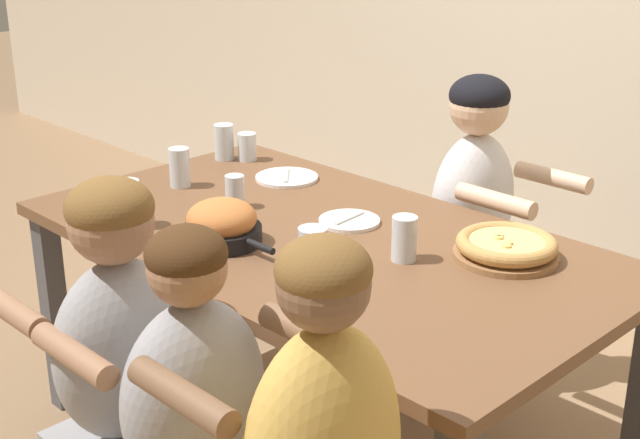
{
  "coord_description": "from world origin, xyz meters",
  "views": [
    {
      "loc": [
        1.75,
        -1.73,
        1.75
      ],
      "look_at": [
        0.0,
        0.0,
        0.82
      ],
      "focal_mm": 50.0,
      "sensor_mm": 36.0,
      "label": 1
    }
  ],
  "objects_px": {
    "drinking_glass_d": "(313,252)",
    "drinking_glass_g": "(128,206)",
    "empty_plate_b": "(349,221)",
    "drinking_glass_e": "(224,144)",
    "empty_plate_a": "(287,178)",
    "drinking_glass_c": "(404,239)",
    "diner_near_center": "(126,405)",
    "drinking_glass_f": "(235,193)",
    "skillet_bowl": "(222,225)",
    "drinking_glass_b": "(180,169)",
    "diner_far_center": "(471,245)",
    "drinking_glass_a": "(247,148)",
    "pizza_board_main": "(506,247)"
  },
  "relations": [
    {
      "from": "drinking_glass_a",
      "to": "drinking_glass_b",
      "type": "height_order",
      "value": "drinking_glass_b"
    },
    {
      "from": "pizza_board_main",
      "to": "skillet_bowl",
      "type": "height_order",
      "value": "skillet_bowl"
    },
    {
      "from": "drinking_glass_e",
      "to": "drinking_glass_f",
      "type": "height_order",
      "value": "drinking_glass_e"
    },
    {
      "from": "empty_plate_b",
      "to": "drinking_glass_e",
      "type": "height_order",
      "value": "drinking_glass_e"
    },
    {
      "from": "diner_near_center",
      "to": "empty_plate_b",
      "type": "bearing_deg",
      "value": 3.24
    },
    {
      "from": "drinking_glass_g",
      "to": "drinking_glass_a",
      "type": "bearing_deg",
      "value": 111.04
    },
    {
      "from": "drinking_glass_g",
      "to": "diner_far_center",
      "type": "xyz_separation_m",
      "value": [
        0.5,
        1.09,
        -0.3
      ]
    },
    {
      "from": "pizza_board_main",
      "to": "diner_near_center",
      "type": "bearing_deg",
      "value": -114.86
    },
    {
      "from": "diner_far_center",
      "to": "drinking_glass_d",
      "type": "bearing_deg",
      "value": 8.42
    },
    {
      "from": "drinking_glass_g",
      "to": "empty_plate_a",
      "type": "bearing_deg",
      "value": 89.56
    },
    {
      "from": "drinking_glass_b",
      "to": "drinking_glass_d",
      "type": "xyz_separation_m",
      "value": [
        0.84,
        -0.18,
        -0.01
      ]
    },
    {
      "from": "drinking_glass_b",
      "to": "drinking_glass_e",
      "type": "height_order",
      "value": "same"
    },
    {
      "from": "drinking_glass_b",
      "to": "drinking_glass_e",
      "type": "bearing_deg",
      "value": 114.62
    },
    {
      "from": "pizza_board_main",
      "to": "drinking_glass_b",
      "type": "xyz_separation_m",
      "value": [
        -1.15,
        -0.27,
        0.03
      ]
    },
    {
      "from": "diner_near_center",
      "to": "skillet_bowl",
      "type": "bearing_deg",
      "value": 22.2
    },
    {
      "from": "empty_plate_b",
      "to": "diner_near_center",
      "type": "height_order",
      "value": "diner_near_center"
    },
    {
      "from": "skillet_bowl",
      "to": "drinking_glass_a",
      "type": "bearing_deg",
      "value": 134.55
    },
    {
      "from": "empty_plate_a",
      "to": "drinking_glass_f",
      "type": "distance_m",
      "value": 0.33
    },
    {
      "from": "skillet_bowl",
      "to": "drinking_glass_f",
      "type": "bearing_deg",
      "value": 133.4
    },
    {
      "from": "drinking_glass_c",
      "to": "drinking_glass_f",
      "type": "relative_size",
      "value": 1.19
    },
    {
      "from": "drinking_glass_d",
      "to": "drinking_glass_g",
      "type": "xyz_separation_m",
      "value": [
        -0.64,
        -0.16,
        0.01
      ]
    },
    {
      "from": "drinking_glass_g",
      "to": "drinking_glass_d",
      "type": "bearing_deg",
      "value": 13.97
    },
    {
      "from": "diner_far_center",
      "to": "empty_plate_a",
      "type": "bearing_deg",
      "value": -49.03
    },
    {
      "from": "drinking_glass_d",
      "to": "drinking_glass_f",
      "type": "height_order",
      "value": "drinking_glass_d"
    },
    {
      "from": "drinking_glass_a",
      "to": "drinking_glass_f",
      "type": "relative_size",
      "value": 0.97
    },
    {
      "from": "pizza_board_main",
      "to": "skillet_bowl",
      "type": "xyz_separation_m",
      "value": [
        -0.65,
        -0.49,
        0.02
      ]
    },
    {
      "from": "drinking_glass_e",
      "to": "drinking_glass_f",
      "type": "xyz_separation_m",
      "value": [
        0.44,
        -0.31,
        -0.01
      ]
    },
    {
      "from": "empty_plate_b",
      "to": "drinking_glass_d",
      "type": "distance_m",
      "value": 0.39
    },
    {
      "from": "diner_near_center",
      "to": "drinking_glass_e",
      "type": "bearing_deg",
      "value": 39.8
    },
    {
      "from": "empty_plate_b",
      "to": "drinking_glass_f",
      "type": "bearing_deg",
      "value": -155.99
    },
    {
      "from": "empty_plate_a",
      "to": "drinking_glass_b",
      "type": "distance_m",
      "value": 0.38
    },
    {
      "from": "drinking_glass_f",
      "to": "drinking_glass_g",
      "type": "relative_size",
      "value": 0.74
    },
    {
      "from": "empty_plate_a",
      "to": "drinking_glass_c",
      "type": "xyz_separation_m",
      "value": [
        0.76,
        -0.26,
        0.06
      ]
    },
    {
      "from": "drinking_glass_f",
      "to": "skillet_bowl",
      "type": "bearing_deg",
      "value": -46.6
    },
    {
      "from": "pizza_board_main",
      "to": "diner_far_center",
      "type": "xyz_separation_m",
      "value": [
        -0.45,
        0.48,
        -0.27
      ]
    },
    {
      "from": "empty_plate_a",
      "to": "drinking_glass_b",
      "type": "relative_size",
      "value": 1.64
    },
    {
      "from": "pizza_board_main",
      "to": "drinking_glass_d",
      "type": "bearing_deg",
      "value": -125.18
    },
    {
      "from": "empty_plate_a",
      "to": "drinking_glass_f",
      "type": "xyz_separation_m",
      "value": [
        0.09,
        -0.31,
        0.04
      ]
    },
    {
      "from": "diner_far_center",
      "to": "drinking_glass_c",
      "type": "bearing_deg",
      "value": 20.5
    },
    {
      "from": "pizza_board_main",
      "to": "drinking_glass_c",
      "type": "xyz_separation_m",
      "value": [
        -0.19,
        -0.21,
        0.03
      ]
    },
    {
      "from": "skillet_bowl",
      "to": "empty_plate_b",
      "type": "bearing_deg",
      "value": 68.89
    },
    {
      "from": "drinking_glass_d",
      "to": "drinking_glass_e",
      "type": "height_order",
      "value": "drinking_glass_e"
    },
    {
      "from": "drinking_glass_a",
      "to": "drinking_glass_c",
      "type": "bearing_deg",
      "value": -16.76
    },
    {
      "from": "drinking_glass_f",
      "to": "drinking_glass_g",
      "type": "distance_m",
      "value": 0.35
    },
    {
      "from": "empty_plate_a",
      "to": "drinking_glass_b",
      "type": "bearing_deg",
      "value": -123.1
    },
    {
      "from": "empty_plate_b",
      "to": "drinking_glass_g",
      "type": "bearing_deg",
      "value": -132.57
    },
    {
      "from": "drinking_glass_f",
      "to": "drinking_glass_b",
      "type": "bearing_deg",
      "value": 179.6
    },
    {
      "from": "empty_plate_b",
      "to": "drinking_glass_e",
      "type": "relative_size",
      "value": 1.41
    },
    {
      "from": "skillet_bowl",
      "to": "drinking_glass_e",
      "type": "distance_m",
      "value": 0.84
    },
    {
      "from": "drinking_glass_a",
      "to": "drinking_glass_d",
      "type": "distance_m",
      "value": 1.06
    }
  ]
}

